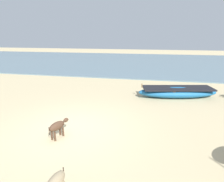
% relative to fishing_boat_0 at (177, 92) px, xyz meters
% --- Properties ---
extents(ground, '(80.00, 80.00, 0.00)m').
position_rel_fishing_boat_0_xyz_m(ground, '(-4.02, -4.59, -0.30)').
color(ground, '#CCB789').
extents(sea_water, '(60.00, 20.00, 0.08)m').
position_rel_fishing_boat_0_xyz_m(sea_water, '(-4.02, 13.75, -0.26)').
color(sea_water, slate).
rests_on(sea_water, ground).
extents(fishing_boat_0, '(4.26, 1.97, 0.75)m').
position_rel_fishing_boat_0_xyz_m(fishing_boat_0, '(0.00, 0.00, 0.00)').
color(fishing_boat_0, '#1E669E').
rests_on(fishing_boat_0, ground).
extents(calf_near_dark, '(0.43, 0.83, 0.55)m').
position_rel_fishing_boat_0_xyz_m(calf_near_dark, '(-4.21, -5.20, 0.10)').
color(calf_near_dark, '#4C3323').
rests_on(calf_near_dark, ground).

